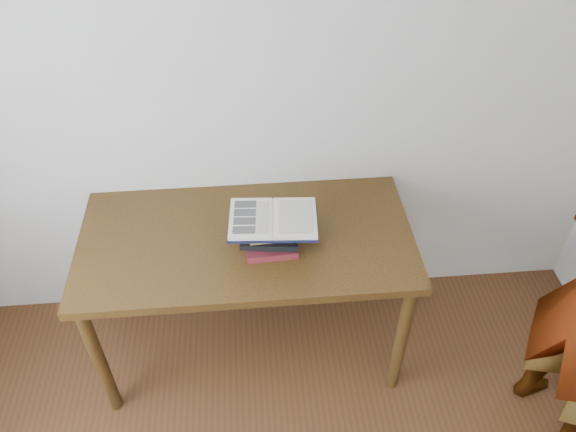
{
  "coord_description": "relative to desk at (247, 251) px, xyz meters",
  "views": [
    {
      "loc": [
        -0.08,
        -0.43,
        2.58
      ],
      "look_at": [
        0.07,
        1.31,
        0.98
      ],
      "focal_mm": 35.0,
      "sensor_mm": 36.0,
      "label": 1
    }
  ],
  "objects": [
    {
      "name": "book_stack",
      "position": [
        0.1,
        -0.08,
        0.17
      ],
      "size": [
        0.27,
        0.21,
        0.15
      ],
      "color": "maroon",
      "rests_on": "desk"
    },
    {
      "name": "open_book",
      "position": [
        0.12,
        -0.07,
        0.26
      ],
      "size": [
        0.39,
        0.29,
        0.03
      ],
      "rotation": [
        0.0,
        0.0,
        -0.07
      ],
      "color": "black",
      "rests_on": "book_stack"
    },
    {
      "name": "desk",
      "position": [
        0.0,
        0.0,
        0.0
      ],
      "size": [
        1.51,
        0.75,
        0.81
      ],
      "color": "#4A3312",
      "rests_on": "ground"
    }
  ]
}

